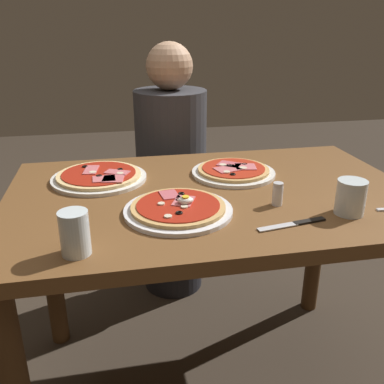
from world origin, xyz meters
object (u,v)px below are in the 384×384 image
at_px(pizza_across_right, 99,177).
at_px(knife, 297,223).
at_px(pizza_across_left, 233,171).
at_px(water_glass_far, 75,236).
at_px(dining_table, 212,226).
at_px(diner_person, 172,181).
at_px(pizza_foreground, 178,209).
at_px(water_glass_near, 350,200).
at_px(salt_shaker, 278,194).

relative_size(pizza_across_right, knife, 1.59).
relative_size(pizza_across_left, water_glass_far, 2.75).
distance_m(pizza_across_left, pizza_across_right, 0.45).
relative_size(dining_table, diner_person, 1.06).
relative_size(dining_table, pizza_foreground, 4.19).
xyz_separation_m(dining_table, knife, (0.16, -0.27, 0.12)).
relative_size(pizza_across_right, water_glass_far, 3.02).
relative_size(dining_table, knife, 6.40).
xyz_separation_m(dining_table, pizza_foreground, (-0.13, -0.14, 0.13)).
bearing_deg(pizza_foreground, dining_table, 46.30).
distance_m(water_glass_near, water_glass_far, 0.72).
bearing_deg(salt_shaker, water_glass_near, -28.88).
relative_size(pizza_foreground, water_glass_far, 2.89).
bearing_deg(pizza_across_left, dining_table, -128.18).
bearing_deg(diner_person, salt_shaker, 103.24).
xyz_separation_m(knife, diner_person, (-0.19, 0.93, -0.21)).
height_order(dining_table, pizza_across_right, pizza_across_right).
distance_m(dining_table, water_glass_near, 0.43).
distance_m(dining_table, pizza_foreground, 0.23).
bearing_deg(diner_person, pizza_foreground, 82.99).
height_order(pizza_across_right, water_glass_near, water_glass_near).
bearing_deg(knife, pizza_across_right, 139.02).
distance_m(water_glass_near, diner_person, 0.99).
height_order(knife, diner_person, diner_person).
bearing_deg(diner_person, pizza_across_left, 104.79).
height_order(pizza_across_right, diner_person, diner_person).
bearing_deg(pizza_across_right, pizza_across_left, -4.25).
relative_size(pizza_foreground, knife, 1.53).
distance_m(water_glass_far, diner_person, 1.06).
bearing_deg(pizza_across_left, knife, -82.67).
relative_size(water_glass_near, diner_person, 0.08).
height_order(pizza_across_right, knife, pizza_across_right).
bearing_deg(pizza_across_left, diner_person, 104.79).
xyz_separation_m(dining_table, pizza_across_left, (0.11, 0.14, 0.13)).
height_order(pizza_across_left, salt_shaker, salt_shaker).
distance_m(pizza_foreground, pizza_across_left, 0.36).
relative_size(water_glass_far, diner_person, 0.09).
bearing_deg(pizza_foreground, diner_person, 82.99).
height_order(pizza_foreground, pizza_across_left, pizza_foreground).
height_order(pizza_across_left, knife, pizza_across_left).
bearing_deg(salt_shaker, diner_person, 103.24).
xyz_separation_m(dining_table, water_glass_near, (0.33, -0.23, 0.16)).
bearing_deg(diner_person, dining_table, 92.74).
distance_m(pizza_across_right, water_glass_far, 0.48).
relative_size(water_glass_near, knife, 0.49).
distance_m(dining_table, pizza_across_left, 0.22).
bearing_deg(pizza_across_right, dining_table, -26.24).
bearing_deg(water_glass_near, pizza_across_left, 120.82).
height_order(pizza_foreground, water_glass_near, water_glass_near).
xyz_separation_m(pizza_foreground, salt_shaker, (0.29, -0.00, 0.02)).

